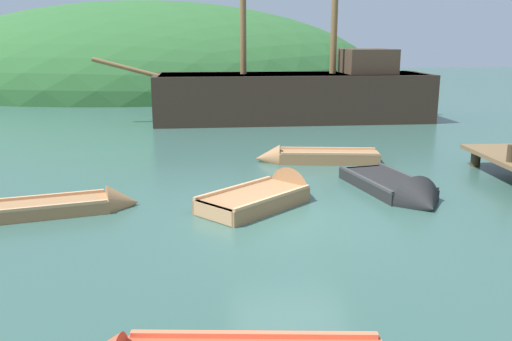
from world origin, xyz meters
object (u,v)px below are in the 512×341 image
object	(u,v)px
rowboat_portside	(270,198)
rowboat_near_dock	(311,159)
rowboat_outer_left	(399,193)
rowboat_center	(70,208)
sailing_ship	(295,102)

from	to	relation	value
rowboat_portside	rowboat_near_dock	bearing A→B (deg)	24.18
rowboat_portside	rowboat_near_dock	xyz separation A→B (m)	(1.65, 4.11, -0.00)
rowboat_outer_left	rowboat_near_dock	size ratio (longest dim) A/B	0.95
rowboat_near_dock	rowboat_outer_left	bearing A→B (deg)	118.58
rowboat_outer_left	rowboat_portside	bearing A→B (deg)	-97.62
rowboat_outer_left	rowboat_center	size ratio (longest dim) A/B	1.01
sailing_ship	rowboat_center	distance (m)	15.01
sailing_ship	rowboat_portside	size ratio (longest dim) A/B	4.83
rowboat_outer_left	rowboat_center	bearing A→B (deg)	-97.78
rowboat_outer_left	sailing_ship	bearing A→B (deg)	170.63
rowboat_near_dock	rowboat_center	size ratio (longest dim) A/B	1.07
rowboat_outer_left	rowboat_near_dock	world-z (taller)	rowboat_outer_left
rowboat_center	rowboat_outer_left	bearing A→B (deg)	-10.65
sailing_ship	rowboat_near_dock	bearing A→B (deg)	83.31
rowboat_outer_left	rowboat_portside	world-z (taller)	rowboat_portside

